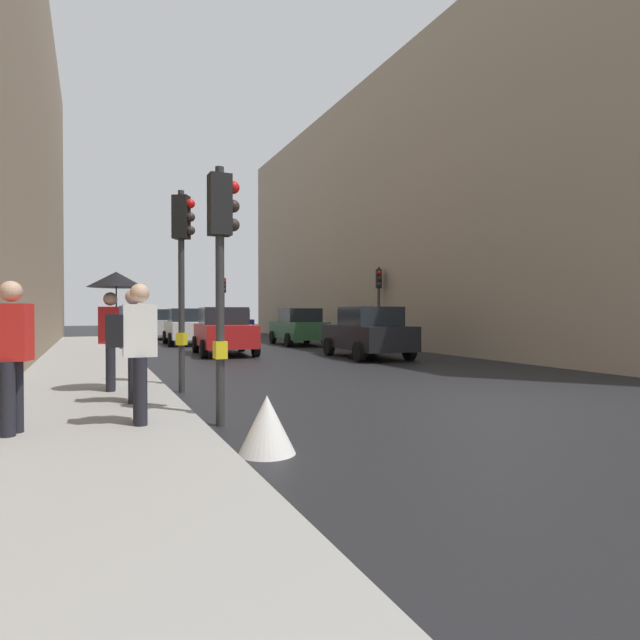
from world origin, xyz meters
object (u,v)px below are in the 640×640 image
(car_silver_hatchback, at_px, (162,324))
(traffic_light_mid_street, at_px, (379,292))
(traffic_light_far_median, at_px, (224,296))
(car_dark_suv, at_px, (368,332))
(traffic_light_near_left, at_px, (222,248))
(pedestrian_with_black_backpack, at_px, (136,345))
(pedestrian_in_red_jacket, at_px, (11,350))
(pedestrian_with_grey_backpack, at_px, (130,338))
(car_white_compact, at_px, (187,327))
(car_red_sedan, at_px, (224,331))
(warning_sign_triangle, at_px, (267,425))
(car_green_estate, at_px, (299,327))
(traffic_light_near_right, at_px, (182,254))
(car_blue_van, at_px, (234,323))
(pedestrian_with_umbrella, at_px, (114,297))

(car_silver_hatchback, bearing_deg, traffic_light_mid_street, -56.01)
(traffic_light_far_median, height_order, car_dark_suv, traffic_light_far_median)
(traffic_light_mid_street, xyz_separation_m, car_dark_suv, (-3.02, -4.38, -1.60))
(traffic_light_near_left, xyz_separation_m, pedestrian_with_black_backpack, (-1.13, -0.20, -1.30))
(pedestrian_in_red_jacket, bearing_deg, car_dark_suv, 42.36)
(traffic_light_mid_street, relative_size, car_silver_hatchback, 0.83)
(traffic_light_mid_street, xyz_separation_m, pedestrian_with_grey_backpack, (-11.20, -11.42, -1.32))
(car_white_compact, xyz_separation_m, car_red_sedan, (0.24, -6.67, 0.00))
(traffic_light_mid_street, distance_m, warning_sign_triangle, 17.76)
(traffic_light_far_median, height_order, car_green_estate, traffic_light_far_median)
(traffic_light_mid_street, relative_size, car_dark_suv, 0.83)
(car_dark_suv, height_order, pedestrian_with_black_backpack, pedestrian_with_black_backpack)
(pedestrian_with_black_backpack, bearing_deg, traffic_light_far_median, 73.96)
(car_green_estate, bearing_deg, car_red_sedan, -138.31)
(pedestrian_in_red_jacket, xyz_separation_m, warning_sign_triangle, (2.61, -1.42, -0.81))
(traffic_light_near_left, xyz_separation_m, pedestrian_in_red_jacket, (-2.49, -0.19, -1.33))
(traffic_light_mid_street, distance_m, pedestrian_with_grey_backpack, 16.05)
(pedestrian_in_red_jacket, bearing_deg, pedestrian_with_grey_backpack, 50.34)
(car_dark_suv, height_order, car_white_compact, same)
(traffic_light_near_right, xyz_separation_m, car_green_estate, (7.55, 12.89, -1.84))
(car_silver_hatchback, height_order, pedestrian_with_grey_backpack, pedestrian_with_grey_backpack)
(car_blue_van, bearing_deg, car_red_sedan, -105.93)
(car_dark_suv, height_order, pedestrian_with_grey_backpack, pedestrian_with_grey_backpack)
(traffic_light_near_left, xyz_separation_m, warning_sign_triangle, (0.12, -1.61, -2.13))
(pedestrian_with_grey_backpack, bearing_deg, pedestrian_with_umbrella, 96.71)
(traffic_light_near_right, xyz_separation_m, pedestrian_with_black_backpack, (-1.13, -3.46, -1.55))
(traffic_light_mid_street, xyz_separation_m, car_blue_van, (-2.94, 14.04, -1.60))
(traffic_light_near_left, distance_m, pedestrian_in_red_jacket, 2.83)
(traffic_light_far_median, relative_size, car_green_estate, 0.85)
(car_silver_hatchback, bearing_deg, car_dark_suv, -73.18)
(traffic_light_near_left, distance_m, traffic_light_mid_street, 16.40)
(car_blue_van, xyz_separation_m, warning_sign_triangle, (-7.05, -28.57, -0.55))
(car_blue_van, relative_size, pedestrian_with_black_backpack, 2.42)
(car_dark_suv, relative_size, pedestrian_in_red_jacket, 2.44)
(car_blue_van, xyz_separation_m, pedestrian_with_black_backpack, (-8.31, -27.15, 0.29))
(traffic_light_mid_street, bearing_deg, car_white_compact, 142.18)
(traffic_light_far_median, distance_m, car_blue_van, 4.70)
(traffic_light_near_left, bearing_deg, traffic_light_near_right, 90.08)
(traffic_light_near_left, xyz_separation_m, car_white_compact, (2.67, 18.69, -1.58))
(traffic_light_mid_street, bearing_deg, pedestrian_with_black_backpack, -130.61)
(car_red_sedan, bearing_deg, warning_sign_triangle, -101.55)
(car_blue_van, bearing_deg, pedestrian_with_black_backpack, -107.01)
(traffic_light_near_right, bearing_deg, traffic_light_near_left, -89.92)
(car_blue_van, bearing_deg, traffic_light_near_left, -104.90)
(pedestrian_in_red_jacket, bearing_deg, car_white_compact, 74.72)
(warning_sign_triangle, bearing_deg, traffic_light_near_left, 94.36)
(pedestrian_with_umbrella, bearing_deg, car_silver_hatchback, 80.82)
(traffic_light_far_median, relative_size, car_white_compact, 0.86)
(traffic_light_near_right, xyz_separation_m, car_blue_van, (7.18, 23.69, -1.84))
(car_white_compact, relative_size, car_silver_hatchback, 0.99)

